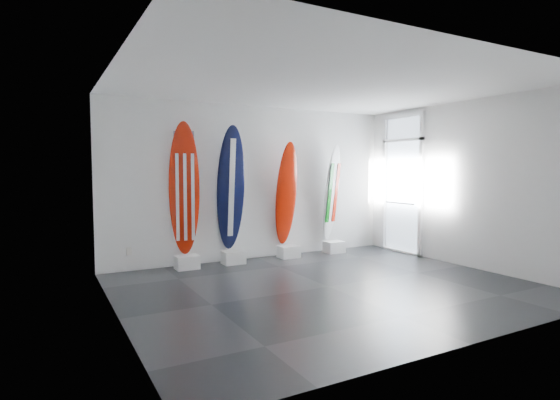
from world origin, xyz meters
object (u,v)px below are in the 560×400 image
surfboard_usa (184,189)px  surfboard_italy (332,193)px  surfboard_swiss (286,194)px  surfboard_navy (231,189)px

surfboard_usa → surfboard_italy: bearing=14.7°
surfboard_usa → surfboard_swiss: bearing=14.7°
surfboard_navy → surfboard_swiss: 1.20m
surfboard_swiss → surfboard_usa: bearing=178.8°
surfboard_swiss → surfboard_italy: bearing=-1.2°
surfboard_usa → surfboard_swiss: (2.08, 0.00, -0.15)m
surfboard_navy → surfboard_usa: bearing=-174.0°
surfboard_swiss → surfboard_navy: bearing=178.8°
surfboard_usa → surfboard_italy: (3.19, 0.00, -0.16)m
surfboard_usa → surfboard_navy: size_ratio=1.01×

